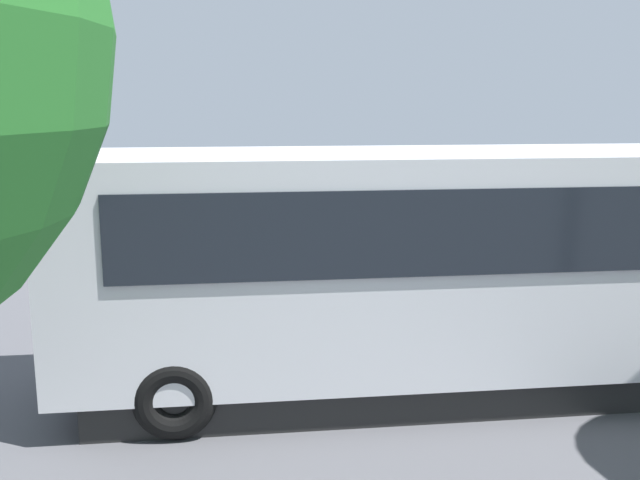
# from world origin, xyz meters

# --- Properties ---
(ground_plane) EXTENTS (80.00, 80.00, 0.00)m
(ground_plane) POSITION_xyz_m (0.00, 0.00, 0.00)
(ground_plane) COLOR #4C4C51
(tour_bus) EXTENTS (10.00, 2.69, 3.25)m
(tour_bus) POSITION_xyz_m (-1.30, 4.59, 1.64)
(tour_bus) COLOR silver
(tour_bus) RESTS_ON ground_plane
(spectator_far_left) EXTENTS (0.58, 0.35, 1.78)m
(spectator_far_left) POSITION_xyz_m (-3.24, 2.06, 1.06)
(spectator_far_left) COLOR #473823
(spectator_far_left) RESTS_ON ground_plane
(spectator_left) EXTENTS (0.57, 0.33, 1.65)m
(spectator_left) POSITION_xyz_m (-2.00, 1.67, 0.97)
(spectator_left) COLOR black
(spectator_left) RESTS_ON ground_plane
(spectator_centre) EXTENTS (0.58, 0.33, 1.72)m
(spectator_centre) POSITION_xyz_m (-0.91, 1.91, 1.02)
(spectator_centre) COLOR #473823
(spectator_centre) RESTS_ON ground_plane
(spectator_right) EXTENTS (0.58, 0.35, 1.72)m
(spectator_right) POSITION_xyz_m (0.35, 1.87, 1.02)
(spectator_right) COLOR black
(spectator_right) RESTS_ON ground_plane
(spectator_far_right) EXTENTS (0.58, 0.38, 1.76)m
(spectator_far_right) POSITION_xyz_m (1.47, 2.11, 1.05)
(spectator_far_right) COLOR #473823
(spectator_far_right) RESTS_ON ground_plane
(parked_motorcycle_silver) EXTENTS (2.04, 0.65, 0.99)m
(parked_motorcycle_silver) POSITION_xyz_m (-2.79, 2.57, 0.48)
(parked_motorcycle_silver) COLOR black
(parked_motorcycle_silver) RESTS_ON ground_plane
(stunt_motorcycle) EXTENTS (1.88, 1.20, 1.58)m
(stunt_motorcycle) POSITION_xyz_m (1.83, -3.31, 0.97)
(stunt_motorcycle) COLOR black
(stunt_motorcycle) RESTS_ON ground_plane
(traffic_cone) EXTENTS (0.34, 0.34, 0.63)m
(traffic_cone) POSITION_xyz_m (-0.50, -2.26, 0.30)
(traffic_cone) COLOR orange
(traffic_cone) RESTS_ON ground_plane
(bay_line_a) EXTENTS (0.15, 4.68, 0.01)m
(bay_line_a) POSITION_xyz_m (-2.19, -0.95, 0.00)
(bay_line_a) COLOR white
(bay_line_a) RESTS_ON ground_plane
(bay_line_b) EXTENTS (0.15, 4.41, 0.01)m
(bay_line_b) POSITION_xyz_m (0.63, -0.95, 0.00)
(bay_line_b) COLOR white
(bay_line_b) RESTS_ON ground_plane
(bay_line_c) EXTENTS (0.14, 3.51, 0.01)m
(bay_line_c) POSITION_xyz_m (3.46, -0.95, 0.00)
(bay_line_c) COLOR white
(bay_line_c) RESTS_ON ground_plane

